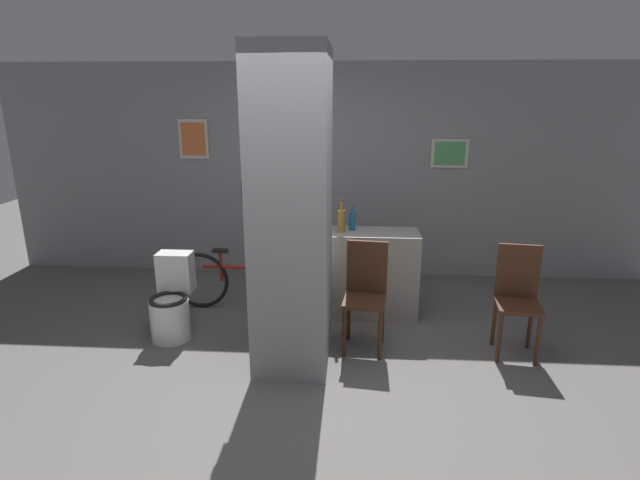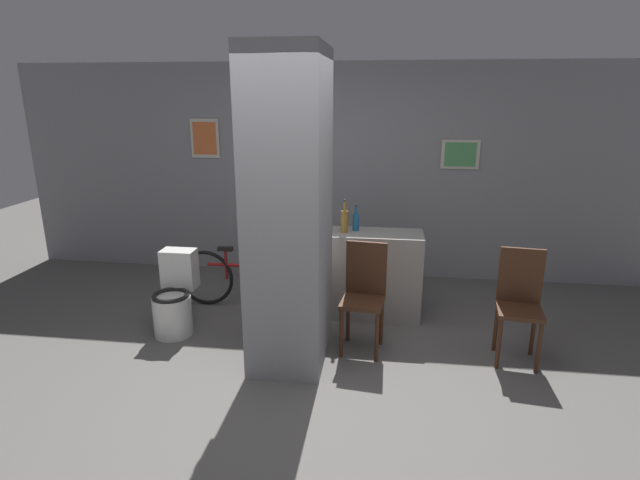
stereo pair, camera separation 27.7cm
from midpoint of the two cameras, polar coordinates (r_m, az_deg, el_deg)
The scene contains 10 objects.
ground_plane at distance 4.17m, azimuth -0.62°, elevation -16.07°, with size 14.00×14.00×0.00m, color #5B5956.
wall_back at distance 6.20m, azimuth 2.80°, elevation 7.74°, with size 8.00×0.09×2.60m.
pillar_center at distance 4.11m, azimuth -1.58°, elevation 3.21°, with size 0.64×0.94×2.60m.
counter_shelf at distance 5.19m, azimuth 5.47°, elevation -3.85°, with size 1.36×0.44×0.89m.
toilet at distance 5.00m, azimuth -14.76°, elevation -6.62°, with size 0.36×0.52×0.78m.
chair_near_pillar at distance 4.49m, azimuth 6.83°, elevation -5.96°, with size 0.41×0.41×0.98m.
chair_by_doorway at distance 4.67m, azimuth 23.44°, elevation -6.39°, with size 0.41×0.41×0.98m.
bicycle at distance 5.41m, azimuth -6.72°, elevation -4.41°, with size 1.58×0.42×0.67m.
bottle_tall at distance 5.00m, azimuth 4.39°, elevation 2.27°, with size 0.07×0.07×0.34m.
bottle_short at distance 5.08m, azimuth 5.68°, elevation 2.16°, with size 0.07×0.07×0.27m.
Camera 2 is at (0.64, -3.46, 2.24)m, focal length 28.00 mm.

